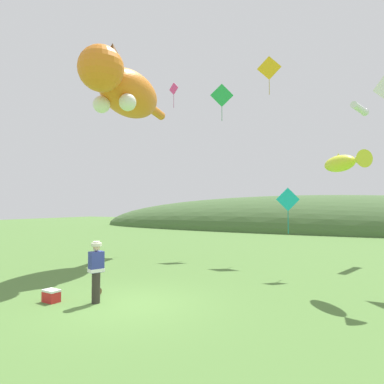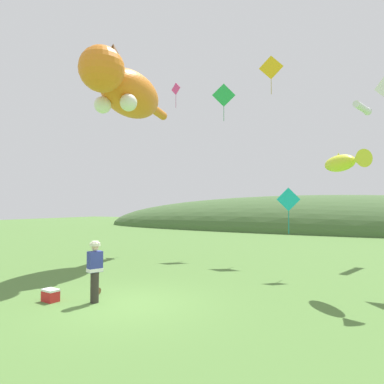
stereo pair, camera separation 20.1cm
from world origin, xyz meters
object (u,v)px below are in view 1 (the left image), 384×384
object	(u,v)px
kite_fish_windsock	(343,163)
kite_diamond_teal	(288,200)
picnic_cooler	(51,296)
festival_attendant	(96,270)
kite_diamond_green	(222,96)
kite_tube_streamer	(360,109)
kite_spool	(98,291)
kite_diamond_pink	(174,89)
kite_diamond_gold	(269,68)
kite_giant_cat	(124,91)

from	to	relation	value
kite_fish_windsock	kite_diamond_teal	size ratio (longest dim) A/B	1.08
picnic_cooler	kite_diamond_teal	bearing A→B (deg)	52.62
festival_attendant	kite_diamond_green	xyz separation A→B (m)	(-1.06, 12.06, 8.77)
festival_attendant	kite_tube_streamer	distance (m)	16.46
festival_attendant	kite_fish_windsock	size ratio (longest dim) A/B	0.88
kite_spool	kite_diamond_pink	world-z (taller)	kite_diamond_pink
kite_diamond_pink	kite_diamond_gold	size ratio (longest dim) A/B	0.75
kite_diamond_gold	kite_diamond_pink	bearing A→B (deg)	-179.82
kite_spool	kite_fish_windsock	size ratio (longest dim) A/B	0.11
kite_diamond_teal	picnic_cooler	bearing A→B (deg)	-127.38
kite_diamond_gold	festival_attendant	bearing A→B (deg)	-98.62
kite_diamond_green	kite_diamond_teal	bearing A→B (deg)	-47.11
kite_fish_windsock	kite_diamond_green	world-z (taller)	kite_diamond_green
festival_attendant	kite_diamond_pink	distance (m)	16.47
kite_tube_streamer	kite_diamond_gold	size ratio (longest dim) A/B	0.89
festival_attendant	picnic_cooler	size ratio (longest dim) A/B	3.41
picnic_cooler	kite_diamond_green	world-z (taller)	kite_diamond_green
kite_diamond_green	kite_diamond_gold	bearing A→B (deg)	5.61
kite_spool	kite_tube_streamer	world-z (taller)	kite_tube_streamer
kite_diamond_teal	kite_tube_streamer	bearing A→B (deg)	69.45
kite_giant_cat	kite_diamond_green	bearing A→B (deg)	68.88
picnic_cooler	kite_giant_cat	size ratio (longest dim) A/B	0.06
kite_giant_cat	kite_fish_windsock	xyz separation A→B (m)	(9.87, -0.90, -4.23)
kite_spool	picnic_cooler	xyz separation A→B (m)	(-0.62, -1.26, 0.07)
picnic_cooler	kite_giant_cat	xyz separation A→B (m)	(-2.33, 6.12, 8.28)
kite_diamond_gold	kite_spool	bearing A→B (deg)	-102.04
festival_attendant	kite_diamond_teal	world-z (taller)	kite_diamond_teal
kite_spool	kite_diamond_pink	xyz separation A→B (m)	(-4.12, 11.59, 10.69)
kite_spool	kite_giant_cat	bearing A→B (deg)	121.25
kite_diamond_pink	kite_diamond_teal	xyz separation A→B (m)	(8.85, -5.85, -7.76)
kite_fish_windsock	kite_tube_streamer	distance (m)	9.40
picnic_cooler	kite_spool	bearing A→B (deg)	63.69
festival_attendant	kite_diamond_pink	bearing A→B (deg)	110.97
kite_diamond_pink	kite_diamond_teal	size ratio (longest dim) A/B	0.95
kite_giant_cat	kite_diamond_gold	distance (m)	9.03
picnic_cooler	kite_giant_cat	distance (m)	10.56
kite_giant_cat	kite_diamond_green	xyz separation A→B (m)	(2.50, 6.46, 1.26)
kite_giant_cat	kite_tube_streamer	distance (m)	12.75
picnic_cooler	kite_tube_streamer	size ratio (longest dim) A/B	0.25
festival_attendant	kite_diamond_gold	world-z (taller)	kite_diamond_gold
kite_diamond_green	kite_fish_windsock	bearing A→B (deg)	-44.96
kite_diamond_gold	picnic_cooler	bearing A→B (deg)	-103.54
kite_spool	kite_diamond_teal	world-z (taller)	kite_diamond_teal
picnic_cooler	kite_fish_windsock	bearing A→B (deg)	34.66
kite_fish_windsock	festival_attendant	bearing A→B (deg)	-143.40
festival_attendant	kite_diamond_pink	world-z (taller)	kite_diamond_pink
festival_attendant	kite_diamond_gold	bearing A→B (deg)	81.38
kite_spool	kite_diamond_teal	xyz separation A→B (m)	(4.73, 5.74, 2.93)
kite_tube_streamer	kite_diamond_pink	xyz separation A→B (m)	(-11.38, -0.90, 2.64)
kite_fish_windsock	kite_tube_streamer	world-z (taller)	kite_tube_streamer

